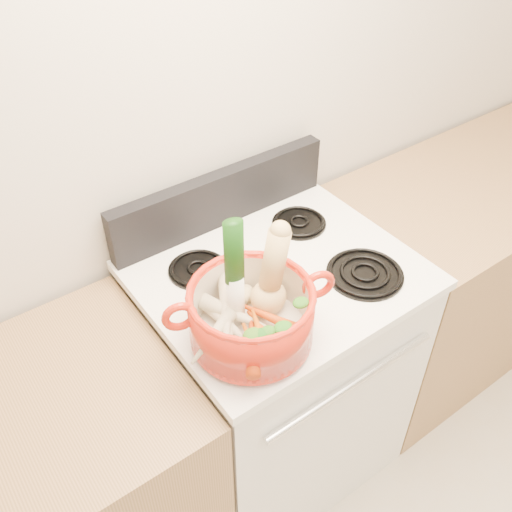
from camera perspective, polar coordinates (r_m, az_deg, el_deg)
wall_back at (r=1.70m, az=-4.81°, el=13.80°), size 3.50×0.02×2.60m
stove_body at (r=2.02m, az=1.93°, el=-11.86°), size 0.76×0.65×0.92m
cooktop at (r=1.67m, az=2.29°, el=-1.88°), size 0.78×0.67×0.03m
control_backsplash at (r=1.80m, az=-3.51°, el=5.82°), size 0.76×0.05×0.18m
oven_handle at (r=1.62m, az=9.68°, el=-12.51°), size 0.60×0.02×0.02m
counter_right at (r=2.63m, az=20.74°, el=-0.33°), size 1.36×0.65×0.90m
burner_front_left at (r=1.48m, az=0.27°, el=-7.49°), size 0.22×0.22×0.02m
burner_front_right at (r=1.67m, az=10.84°, el=-1.66°), size 0.22×0.22×0.02m
burner_back_left at (r=1.67m, az=-5.83°, el=-1.23°), size 0.17×0.17×0.02m
burner_back_right at (r=1.83m, az=4.33°, el=3.42°), size 0.17×0.17×0.02m
dutch_oven at (r=1.40m, az=-0.48°, el=-5.93°), size 0.39×0.39×0.15m
pot_handle_left at (r=1.34m, az=-7.66°, el=-6.02°), size 0.09×0.05×0.09m
pot_handle_right at (r=1.41m, az=6.27°, el=-2.85°), size 0.09×0.05×0.09m
squash at (r=1.40m, az=1.29°, el=-1.80°), size 0.15×0.11×0.26m
leek at (r=1.35m, az=-2.15°, el=-1.65°), size 0.06×0.06×0.32m
ginger at (r=1.49m, az=-1.62°, el=-4.08°), size 0.08×0.06×0.04m
parsnip_0 at (r=1.42m, az=-2.93°, el=-6.65°), size 0.07×0.22×0.06m
parsnip_1 at (r=1.39m, az=-2.78°, el=-7.63°), size 0.13×0.17×0.05m
parsnip_2 at (r=1.41m, az=-1.84°, el=-5.86°), size 0.14×0.19×0.06m
parsnip_3 at (r=1.37m, az=-4.43°, el=-7.99°), size 0.17×0.10×0.05m
parsnip_4 at (r=1.41m, az=-2.97°, el=-5.79°), size 0.17×0.22×0.07m
carrot_0 at (r=1.39m, az=0.99°, el=-8.02°), size 0.05×0.18×0.05m
carrot_1 at (r=1.36m, az=-0.38°, el=-9.13°), size 0.12×0.16×0.05m
carrot_2 at (r=1.42m, az=1.25°, el=-6.19°), size 0.10×0.17×0.05m
carrot_3 at (r=1.36m, az=-0.39°, el=-8.93°), size 0.07×0.14×0.04m
carrot_4 at (r=1.37m, az=0.36°, el=-7.67°), size 0.08×0.14×0.04m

